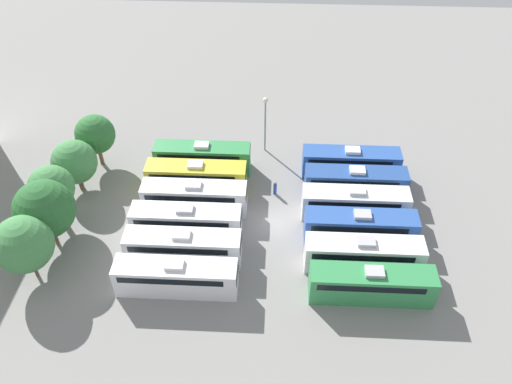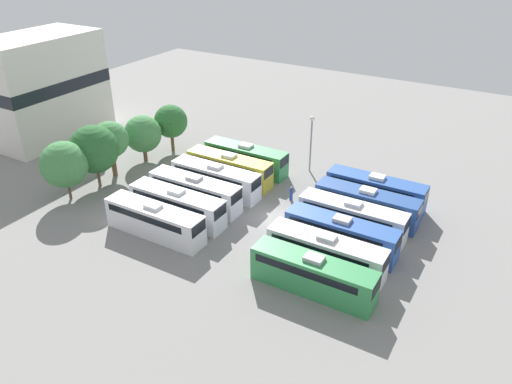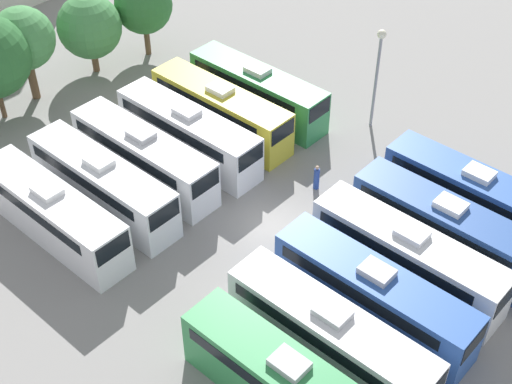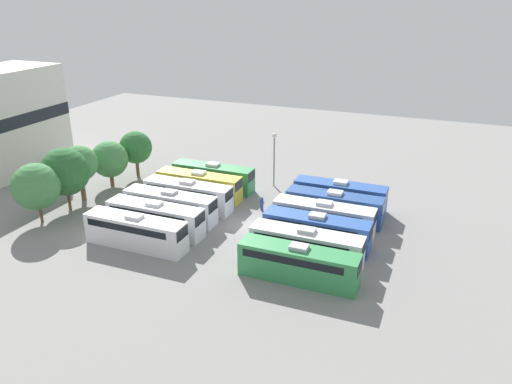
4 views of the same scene
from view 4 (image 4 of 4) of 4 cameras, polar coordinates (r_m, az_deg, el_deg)
The scene contains 21 objects.
ground_plane at distance 55.10m, azimuth -1.07°, elevation -3.86°, with size 116.73×116.73×0.00m, color gray.
bus_0 at distance 44.63m, azimuth 4.83°, elevation -8.09°, with size 2.48×10.77×3.53m.
bus_1 at distance 47.56m, azimuth 5.72°, elevation -6.09°, with size 2.48×10.77×3.53m.
bus_2 at distance 50.53m, azimuth 6.91°, elevation -4.36°, with size 2.48×10.77×3.53m.
bus_3 at distance 53.51m, azimuth 7.71°, elevation -2.83°, with size 2.48×10.77×3.53m.
bus_4 at distance 56.32m, azimuth 8.90°, elevation -1.59°, with size 2.48×10.77×3.53m.
bus_5 at distance 59.45m, azimuth 9.53°, elevation -0.32°, with size 2.48×10.77×3.53m.
bus_6 at distance 51.48m, azimuth -13.61°, elevation -4.34°, with size 2.48×10.77×3.53m.
bus_7 at distance 54.02m, azimuth -11.45°, elevation -2.84°, with size 2.48×10.77×3.53m.
bus_8 at distance 56.68m, azimuth -9.81°, elevation -1.49°, with size 2.48×10.77×3.53m.
bus_9 at distance 59.30m, azimuth -7.80°, elevation -0.28°, with size 2.48×10.77×3.53m.
bus_10 at distance 62.05m, azimuth -6.54°, elevation 0.82°, with size 2.48×10.77×3.53m.
bus_11 at distance 64.78m, azimuth -4.94°, elevation 1.82°, with size 2.48×10.77×3.53m.
worker_person at distance 58.63m, azimuth 0.67°, elevation -1.34°, with size 0.36×0.36×1.71m.
light_pole at distance 64.56m, azimuth 2.10°, elevation 4.81°, with size 0.60×0.60×7.20m.
tree_0 at distance 59.30m, azimuth -23.83°, elevation 0.58°, with size 5.16×5.16×6.85m.
tree_1 at distance 61.37m, azimuth -21.01°, elevation 2.16°, with size 5.57×5.57×7.51m.
tree_2 at distance 63.69m, azimuth -19.55°, elevation 3.07°, with size 4.39×4.39×6.96m.
tree_3 at distance 67.65m, azimuth -16.39°, elevation 3.61°, with size 4.76×4.76×6.08m.
tree_4 at distance 70.24m, azimuth -13.59°, elevation 4.97°, with size 4.43×4.43×6.39m.
depot_building at distance 78.37m, azimuth -27.08°, elevation 7.24°, with size 16.30×9.32×14.28m.
Camera 4 is at (-45.51, -19.53, 24.16)m, focal length 35.00 mm.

